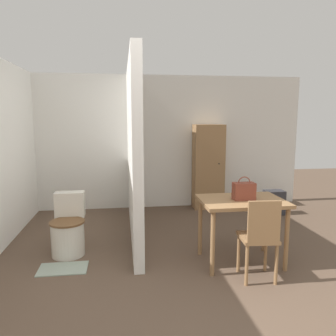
{
  "coord_description": "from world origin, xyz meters",
  "views": [
    {
      "loc": [
        -0.7,
        -2.17,
        1.72
      ],
      "look_at": [
        -0.13,
        1.9,
        1.08
      ],
      "focal_mm": 35.0,
      "sensor_mm": 36.0,
      "label": 1
    }
  ],
  "objects_px": {
    "wooden_chair": "(260,236)",
    "wooden_cabinet": "(208,167)",
    "dining_table": "(242,208)",
    "handbag": "(244,191)",
    "toilet": "(68,230)",
    "space_heater": "(274,202)"
  },
  "relations": [
    {
      "from": "dining_table",
      "to": "wooden_cabinet",
      "type": "distance_m",
      "value": 2.43
    },
    {
      "from": "space_heater",
      "to": "wooden_chair",
      "type": "bearing_deg",
      "value": -119.08
    },
    {
      "from": "toilet",
      "to": "handbag",
      "type": "bearing_deg",
      "value": -15.25
    },
    {
      "from": "handbag",
      "to": "space_heater",
      "type": "bearing_deg",
      "value": 54.97
    },
    {
      "from": "wooden_chair",
      "to": "wooden_cabinet",
      "type": "xyz_separation_m",
      "value": [
        0.21,
        2.88,
        0.3
      ]
    },
    {
      "from": "dining_table",
      "to": "handbag",
      "type": "xyz_separation_m",
      "value": [
        0.01,
        -0.01,
        0.21
      ]
    },
    {
      "from": "handbag",
      "to": "wooden_cabinet",
      "type": "distance_m",
      "value": 2.43
    },
    {
      "from": "wooden_chair",
      "to": "handbag",
      "type": "bearing_deg",
      "value": 96.18
    },
    {
      "from": "dining_table",
      "to": "handbag",
      "type": "distance_m",
      "value": 0.21
    },
    {
      "from": "dining_table",
      "to": "space_heater",
      "type": "bearing_deg",
      "value": 54.52
    },
    {
      "from": "toilet",
      "to": "wooden_cabinet",
      "type": "relative_size",
      "value": 0.47
    },
    {
      "from": "dining_table",
      "to": "space_heater",
      "type": "distance_m",
      "value": 2.28
    },
    {
      "from": "dining_table",
      "to": "wooden_chair",
      "type": "xyz_separation_m",
      "value": [
        0.03,
        -0.47,
        -0.18
      ]
    },
    {
      "from": "wooden_chair",
      "to": "toilet",
      "type": "distance_m",
      "value": 2.35
    },
    {
      "from": "toilet",
      "to": "wooden_cabinet",
      "type": "xyz_separation_m",
      "value": [
        2.31,
        1.85,
        0.49
      ]
    },
    {
      "from": "space_heater",
      "to": "toilet",
      "type": "bearing_deg",
      "value": -159.49
    },
    {
      "from": "wooden_cabinet",
      "to": "toilet",
      "type": "bearing_deg",
      "value": -141.3
    },
    {
      "from": "dining_table",
      "to": "wooden_cabinet",
      "type": "xyz_separation_m",
      "value": [
        0.23,
        2.41,
        0.13
      ]
    },
    {
      "from": "wooden_chair",
      "to": "toilet",
      "type": "xyz_separation_m",
      "value": [
        -2.1,
        1.03,
        -0.19
      ]
    },
    {
      "from": "handbag",
      "to": "toilet",
      "type": "bearing_deg",
      "value": 164.75
    },
    {
      "from": "toilet",
      "to": "space_heater",
      "type": "height_order",
      "value": "toilet"
    },
    {
      "from": "space_heater",
      "to": "handbag",
      "type": "bearing_deg",
      "value": -125.03
    }
  ]
}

